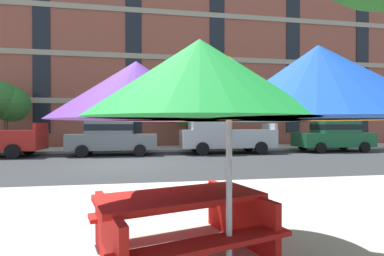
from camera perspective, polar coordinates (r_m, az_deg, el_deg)
ground_plane at (r=11.82m, az=-12.72°, el=-6.96°), size 120.00×120.00×0.00m
sidewalk_far at (r=18.57m, az=-11.59°, el=-4.05°), size 56.00×3.60×0.12m
apartment_building at (r=27.48m, az=-11.02°, el=14.11°), size 42.05×12.08×16.00m
sedan_gray at (r=15.49m, az=-15.43°, el=-1.67°), size 4.40×1.98×1.78m
pickup_silver at (r=16.01m, az=6.10°, el=-1.31°), size 5.10×2.12×2.20m
sedan_green at (r=18.98m, az=26.06°, el=-1.31°), size 4.40×1.98×1.78m
street_tree_left at (r=20.35m, az=-32.82°, el=4.47°), size 2.63×2.51×4.13m
street_tree_middle at (r=19.03m, az=-0.70°, el=5.14°), size 3.08×2.98×4.89m
street_tree_right at (r=21.29m, az=22.68°, el=5.91°), size 2.09×2.12×4.73m
patio_umbrella at (r=2.85m, az=7.32°, el=7.10°), size 3.32×3.08×2.20m
picnic_table at (r=3.38m, az=-2.28°, el=-17.52°), size 2.15×1.96×0.77m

